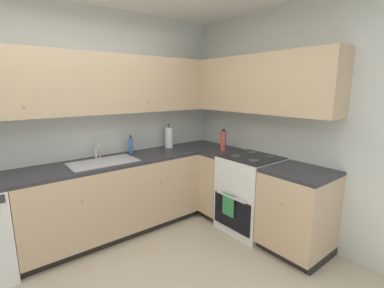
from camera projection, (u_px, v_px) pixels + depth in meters
The scene contains 14 objects.
wall_back at pixel (61, 125), 3.00m from camera, with size 4.22×0.05×2.61m, color silver.
wall_right at pixel (305, 126), 2.96m from camera, with size 0.05×3.46×2.61m, color silver.
lower_cabinets_back at pixel (115, 198), 3.19m from camera, with size 2.05×0.62×0.87m.
countertop_back at pixel (112, 162), 3.09m from camera, with size 3.25×0.60×0.04m, color #2D2D33.
lower_cabinets_right at pixel (269, 202), 3.08m from camera, with size 0.62×1.56×0.87m.
countertop_right at pixel (271, 164), 2.99m from camera, with size 0.60×1.56×0.03m.
oven_range at pixel (251, 193), 3.29m from camera, with size 0.68×0.62×1.05m.
upper_cabinets_back at pixel (88, 84), 2.93m from camera, with size 2.93×0.34×0.66m.
upper_cabinets_right at pixel (251, 84), 3.23m from camera, with size 0.32×2.11×0.66m.
sink at pixel (104, 166), 3.01m from camera, with size 0.72×0.40×0.10m.
faucet at pixel (97, 149), 3.14m from camera, with size 0.07×0.16×0.18m.
soap_bottle at pixel (131, 145), 3.41m from camera, with size 0.05×0.05×0.23m.
paper_towel_roll at pixel (169, 138), 3.72m from camera, with size 0.11×0.11×0.34m.
oil_bottle at pixel (223, 141), 3.53m from camera, with size 0.08×0.08×0.29m.
Camera 1 is at (-0.71, -1.53, 1.71)m, focal length 25.36 mm.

